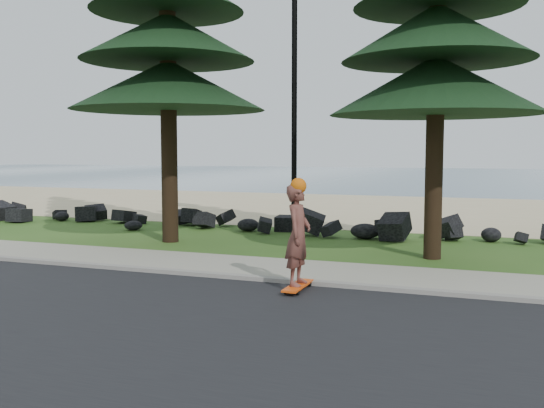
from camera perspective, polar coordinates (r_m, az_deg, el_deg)
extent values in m
plane|color=#2B5119|center=(12.69, -2.49, -6.26)|extent=(160.00, 160.00, 0.00)
cube|color=black|center=(8.83, -14.11, -11.38)|extent=(160.00, 7.00, 0.02)
cube|color=gray|center=(11.87, -4.19, -6.81)|extent=(160.00, 0.20, 0.10)
cube|color=gray|center=(12.86, -2.15, -5.93)|extent=(160.00, 2.00, 0.08)
cube|color=tan|center=(26.53, 9.74, -0.42)|extent=(160.00, 15.00, 0.01)
cube|color=#365468|center=(62.70, 15.90, 2.55)|extent=(160.00, 58.00, 0.01)
cylinder|color=black|center=(15.52, 2.12, 10.63)|extent=(0.14, 0.14, 8.00)
cube|color=#E5490D|center=(10.82, 2.46, -7.68)|extent=(0.26, 1.07, 0.04)
imported|color=brown|center=(10.66, 2.48, -2.90)|extent=(0.43, 0.65, 1.79)
sphere|color=#C5570A|center=(10.57, 2.50, 1.71)|extent=(0.29, 0.29, 0.29)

